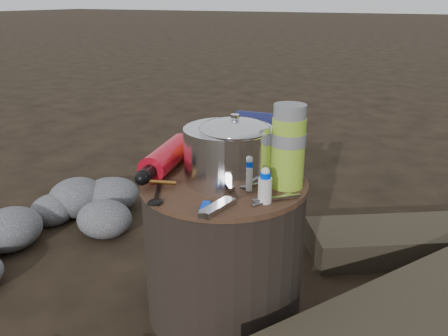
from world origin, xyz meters
The scene contains 15 objects.
ground centered at (0.00, 0.00, 0.00)m, with size 60.00×60.00×0.00m, color black.
stump centered at (0.00, 0.00, 0.22)m, with size 0.48×0.48×0.44m, color black.
rock_ring centered at (-0.82, 0.05, 0.08)m, with size 0.39×0.86×0.17m, color #56565B, non-canonical shape.
foil_windscreen centered at (0.01, 0.01, 0.52)m, with size 0.25×0.25×0.15m, color silver.
camping_pot centered at (0.04, -0.01, 0.54)m, with size 0.19×0.19×0.19m, color silver.
fuel_bottle centered at (-0.20, 0.00, 0.48)m, with size 0.08×0.33×0.08m, color red, non-canonical shape.
thermos centered at (0.17, 0.05, 0.56)m, with size 0.09×0.09×0.23m, color #92BC2D.
travel_mug centered at (0.14, 0.15, 0.49)m, with size 0.07×0.07×0.11m, color black.
stuff_sack centered at (-0.13, 0.16, 0.50)m, with size 0.17×0.14×0.12m, color #C28A00.
food_pouch centered at (0.00, 0.20, 0.52)m, with size 0.12×0.03×0.16m, color #131749.
lighter centered at (0.05, -0.20, 0.45)m, with size 0.02×0.08×0.01m, color #0039F8.
multitool centered at (0.08, -0.18, 0.45)m, with size 0.03×0.11×0.02m, color #A0A0A5.
pot_grabber centered at (0.18, -0.07, 0.45)m, with size 0.03×0.13×0.01m, color #A0A0A5, non-canonical shape.
spork centered at (-0.11, -0.17, 0.45)m, with size 0.03×0.14×0.01m, color black, non-canonical shape.
squeeze_bottle centered at (0.16, -0.08, 0.48)m, with size 0.04×0.04×0.08m, color silver.
Camera 1 is at (0.58, -1.09, 0.94)m, focal length 36.96 mm.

